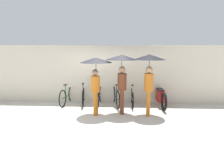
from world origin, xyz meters
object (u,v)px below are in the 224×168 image
object	(u,v)px
parked_bicycle_1	(83,96)
pedestrian_leading	(96,68)
pedestrian_center	(122,66)
pedestrian_trailing	(149,66)
parked_bicycle_2	(99,96)
parked_bicycle_0	(67,95)
parked_bicycle_3	(116,96)
motorcycle	(160,96)
parked_bicycle_4	(132,97)

from	to	relation	value
parked_bicycle_1	pedestrian_leading	xyz separation A→B (m)	(0.72, -1.31, 1.29)
pedestrian_center	pedestrian_trailing	world-z (taller)	pedestrian_trailing
parked_bicycle_2	pedestrian_center	world-z (taller)	pedestrian_center
parked_bicycle_2	pedestrian_leading	xyz separation A→B (m)	(0.04, -1.20, 1.27)
parked_bicycle_0	parked_bicycle_1	distance (m)	0.68
parked_bicycle_1	parked_bicycle_2	size ratio (longest dim) A/B	0.93
pedestrian_leading	pedestrian_trailing	bearing A→B (deg)	4.63
parked_bicycle_1	pedestrian_trailing	xyz separation A→B (m)	(2.57, -1.26, 1.36)
parked_bicycle_2	pedestrian_leading	distance (m)	1.75
parked_bicycle_2	parked_bicycle_3	size ratio (longest dim) A/B	1.02
parked_bicycle_2	parked_bicycle_0	bearing A→B (deg)	86.20
parked_bicycle_1	motorcycle	world-z (taller)	parked_bicycle_1
pedestrian_center	motorcycle	size ratio (longest dim) A/B	1.05
parked_bicycle_2	pedestrian_trailing	bearing A→B (deg)	-121.63
parked_bicycle_4	parked_bicycle_2	bearing A→B (deg)	90.43
parked_bicycle_1	parked_bicycle_3	bearing A→B (deg)	-102.16
pedestrian_leading	parked_bicycle_1	bearing A→B (deg)	121.72
parked_bicycle_4	parked_bicycle_1	bearing A→B (deg)	86.63
parked_bicycle_2	pedestrian_trailing	world-z (taller)	pedestrian_trailing
parked_bicycle_2	pedestrian_trailing	size ratio (longest dim) A/B	0.85
parked_bicycle_4	motorcycle	world-z (taller)	parked_bicycle_4
parked_bicycle_3	parked_bicycle_4	distance (m)	0.68
parked_bicycle_0	motorcycle	world-z (taller)	parked_bicycle_0
parked_bicycle_1	parked_bicycle_3	distance (m)	1.36
parked_bicycle_0	pedestrian_center	world-z (taller)	pedestrian_center
pedestrian_leading	pedestrian_center	xyz separation A→B (m)	(0.91, 0.18, 0.07)
parked_bicycle_1	parked_bicycle_4	bearing A→B (deg)	-99.96
parked_bicycle_3	pedestrian_trailing	xyz separation A→B (m)	(1.22, -1.17, 1.34)
parked_bicycle_2	parked_bicycle_3	xyz separation A→B (m)	(0.68, 0.02, 0.01)
parked_bicycle_1	motorcycle	bearing A→B (deg)	-100.57
parked_bicycle_3	motorcycle	xyz separation A→B (m)	(1.82, -0.04, 0.02)
parked_bicycle_1	parked_bicycle_4	size ratio (longest dim) A/B	1.04
pedestrian_trailing	parked_bicycle_2	bearing A→B (deg)	152.84
parked_bicycle_2	motorcycle	distance (m)	2.50
pedestrian_center	pedestrian_trailing	xyz separation A→B (m)	(0.95, -0.13, 0.01)
parked_bicycle_4	pedestrian_trailing	bearing A→B (deg)	-157.60
parked_bicycle_2	parked_bicycle_4	distance (m)	1.36
parked_bicycle_0	parked_bicycle_2	size ratio (longest dim) A/B	0.96
parked_bicycle_3	pedestrian_leading	xyz separation A→B (m)	(-0.64, -1.22, 1.26)
parked_bicycle_3	parked_bicycle_2	bearing A→B (deg)	79.12
parked_bicycle_0	parked_bicycle_3	bearing A→B (deg)	-85.61
parked_bicycle_3	pedestrian_center	bearing A→B (deg)	-177.88
pedestrian_center	pedestrian_trailing	distance (m)	0.96
parked_bicycle_2	parked_bicycle_4	bearing A→B (deg)	-88.27
parked_bicycle_0	parked_bicycle_2	xyz separation A→B (m)	(1.36, -0.08, 0.01)
parked_bicycle_2	parked_bicycle_3	distance (m)	0.68
parked_bicycle_0	pedestrian_center	xyz separation A→B (m)	(2.30, -1.10, 1.35)
pedestrian_leading	parked_bicycle_2	bearing A→B (deg)	94.75
parked_bicycle_4	pedestrian_center	bearing A→B (deg)	157.17
parked_bicycle_4	pedestrian_leading	xyz separation A→B (m)	(-1.32, -1.25, 1.30)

